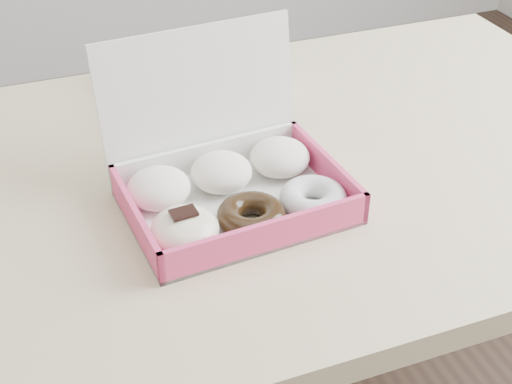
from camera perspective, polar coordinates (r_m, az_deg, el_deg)
name	(u,v)px	position (r m, az deg, el deg)	size (l,w,h in m)	color
table	(298,195)	(1.15, 3.37, -0.27)	(1.20, 0.80, 0.75)	tan
donut_box	(228,182)	(0.98, -2.22, 0.77)	(0.31, 0.28, 0.21)	white
newspapers	(202,80)	(1.29, -4.38, 8.95)	(0.26, 0.21, 0.04)	white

